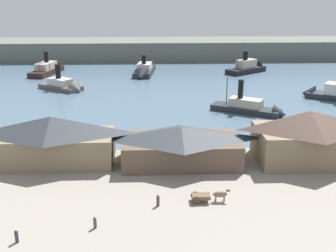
% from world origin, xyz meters
% --- Properties ---
extents(ground_plane, '(320.00, 320.00, 0.00)m').
position_xyz_m(ground_plane, '(0.00, 0.00, 0.00)').
color(ground_plane, slate).
extents(quay_promenade, '(110.00, 36.00, 1.20)m').
position_xyz_m(quay_promenade, '(0.00, -22.00, 0.60)').
color(quay_promenade, gray).
rests_on(quay_promenade, ground).
extents(seawall_edge, '(110.00, 0.80, 1.00)m').
position_xyz_m(seawall_edge, '(0.00, -3.60, 0.50)').
color(seawall_edge, slate).
rests_on(seawall_edge, ground).
extents(ferry_shed_central_terminal, '(20.69, 9.22, 8.22)m').
position_xyz_m(ferry_shed_central_terminal, '(-22.73, -9.20, 5.38)').
color(ferry_shed_central_terminal, '#847056').
rests_on(ferry_shed_central_terminal, quay_promenade).
extents(ferry_shed_customs_shed, '(20.05, 10.46, 6.42)m').
position_xyz_m(ferry_shed_customs_shed, '(-1.05, -10.07, 4.46)').
color(ferry_shed_customs_shed, brown).
rests_on(ferry_shed_customs_shed, quay_promenade).
extents(ferry_shed_west_terminal, '(17.44, 10.97, 8.97)m').
position_xyz_m(ferry_shed_west_terminal, '(20.48, -10.14, 5.75)').
color(ferry_shed_west_terminal, '#847056').
rests_on(ferry_shed_west_terminal, quay_promenade).
extents(horse_cart, '(5.47, 1.62, 1.87)m').
position_xyz_m(horse_cart, '(1.78, -23.97, 2.13)').
color(horse_cart, brown).
rests_on(horse_cart, quay_promenade).
extents(pedestrian_near_east_shed, '(0.41, 0.41, 1.64)m').
position_xyz_m(pedestrian_near_east_shed, '(-13.16, -30.13, 1.95)').
color(pedestrian_near_east_shed, '#3D4C42').
rests_on(pedestrian_near_east_shed, quay_promenade).
extents(pedestrian_walking_east, '(0.43, 0.43, 1.75)m').
position_xyz_m(pedestrian_walking_east, '(-5.26, -24.89, 2.00)').
color(pedestrian_walking_east, '#4C3D33').
rests_on(pedestrian_walking_east, quay_promenade).
extents(pedestrian_by_tram, '(0.43, 0.43, 1.74)m').
position_xyz_m(pedestrian_by_tram, '(-21.94, -32.86, 1.99)').
color(pedestrian_by_tram, '#33384C').
rests_on(pedestrian_by_tram, quay_promenade).
extents(ferry_moored_east, '(8.20, 21.23, 9.45)m').
position_xyz_m(ferry_moored_east, '(-8.71, 71.85, 1.37)').
color(ferry_moored_east, '#23282D').
rests_on(ferry_moored_east, ground).
extents(ferry_departing_north, '(9.87, 19.54, 9.80)m').
position_xyz_m(ferry_departing_north, '(-43.34, 76.86, 1.60)').
color(ferry_departing_north, black).
rests_on(ferry_departing_north, ground).
extents(ferry_approaching_west, '(19.75, 15.84, 11.10)m').
position_xyz_m(ferry_approaching_west, '(44.93, 34.96, 1.64)').
color(ferry_approaching_west, '#23282D').
rests_on(ferry_approaching_west, ground).
extents(ferry_mid_harbor, '(18.35, 13.30, 9.78)m').
position_xyz_m(ferry_mid_harbor, '(19.08, 22.54, 1.35)').
color(ferry_mid_harbor, '#23282D').
rests_on(ferry_mid_harbor, ground).
extents(ferry_near_quay, '(17.50, 15.02, 9.64)m').
position_xyz_m(ferry_near_quay, '(30.21, 75.79, 1.68)').
color(ferry_near_quay, black).
rests_on(ferry_near_quay, ground).
extents(ferry_moored_west, '(15.61, 13.38, 9.56)m').
position_xyz_m(ferry_moored_west, '(-32.34, 49.61, 1.33)').
color(ferry_moored_west, '#514C47').
rests_on(ferry_moored_west, ground).
extents(far_headland, '(180.00, 24.00, 8.00)m').
position_xyz_m(far_headland, '(0.00, 110.00, 4.00)').
color(far_headland, '#60665B').
rests_on(far_headland, ground).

